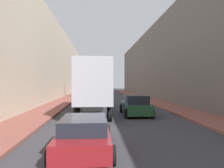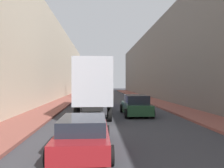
{
  "view_description": "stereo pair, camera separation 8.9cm",
  "coord_description": "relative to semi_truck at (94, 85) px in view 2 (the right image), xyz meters",
  "views": [
    {
      "loc": [
        -1.52,
        -1.56,
        2.6
      ],
      "look_at": [
        -0.54,
        12.81,
        2.51
      ],
      "focal_mm": 35.0,
      "sensor_mm": 36.0,
      "label": 1
    },
    {
      "loc": [
        -1.43,
        -1.56,
        2.6
      ],
      "look_at": [
        -0.54,
        12.81,
        2.51
      ],
      "focal_mm": 35.0,
      "sensor_mm": 36.0,
      "label": 2
    }
  ],
  "objects": [
    {
      "name": "building_right",
      "position": [
        12.3,
        11.76,
        3.66
      ],
      "size": [
        6.0,
        80.0,
        12.04
      ],
      "color": "#66605B",
      "rests_on": "ground"
    },
    {
      "name": "traffic_signal_gantry",
      "position": [
        -1.33,
        16.68,
        2.37
      ],
      "size": [
        5.7,
        0.35,
        6.67
      ],
      "color": "black",
      "rests_on": "ground"
    },
    {
      "name": "sedan_car",
      "position": [
        -0.22,
        -11.43,
        -1.73
      ],
      "size": [
        2.12,
        4.46,
        1.3
      ],
      "color": "maroon",
      "rests_on": "ground"
    },
    {
      "name": "building_left",
      "position": [
        -8.72,
        11.76,
        3.61
      ],
      "size": [
        6.0,
        80.0,
        11.95
      ],
      "color": "beige",
      "rests_on": "ground"
    },
    {
      "name": "suv_car",
      "position": [
        3.36,
        -2.42,
        -1.6
      ],
      "size": [
        2.17,
        4.58,
        1.61
      ],
      "color": "#234C2D",
      "rests_on": "ground"
    },
    {
      "name": "sidewalk_right",
      "position": [
        7.92,
        11.76,
        -2.28
      ],
      "size": [
        2.77,
        80.0,
        0.15
      ],
      "color": "brown",
      "rests_on": "ground"
    },
    {
      "name": "sidewalk_left",
      "position": [
        -4.33,
        11.76,
        -2.28
      ],
      "size": [
        2.77,
        80.0,
        0.15
      ],
      "color": "brown",
      "rests_on": "ground"
    },
    {
      "name": "semi_truck",
      "position": [
        0.0,
        0.0,
        0.0
      ],
      "size": [
        2.55,
        13.21,
        4.23
      ],
      "color": "#B2B7C1",
      "rests_on": "ground"
    }
  ]
}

